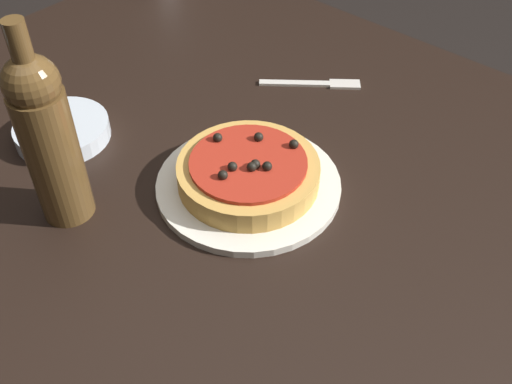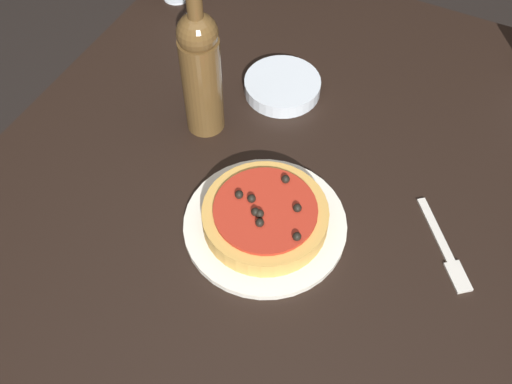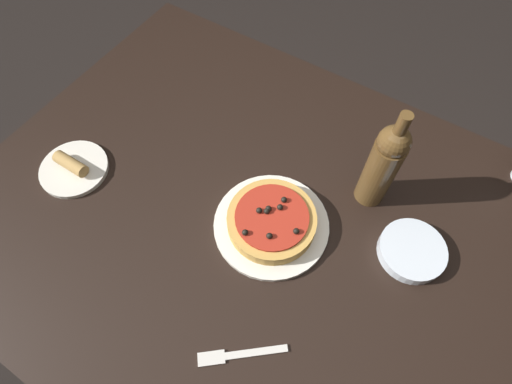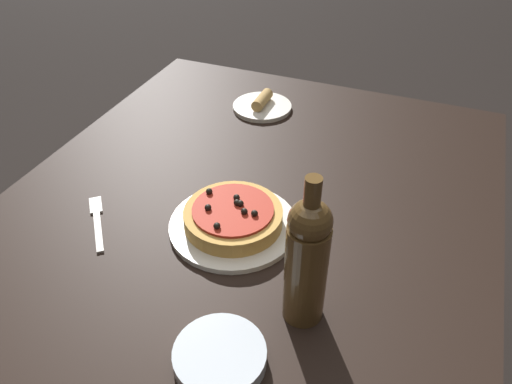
{
  "view_description": "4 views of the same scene",
  "coord_description": "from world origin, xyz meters",
  "px_view_note": "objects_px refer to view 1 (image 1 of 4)",
  "views": [
    {
      "loc": [
        -0.41,
        0.47,
        1.33
      ],
      "look_at": [
        -0.03,
        0.04,
        0.77
      ],
      "focal_mm": 42.0,
      "sensor_mm": 36.0,
      "label": 1
    },
    {
      "loc": [
        -0.48,
        -0.22,
        1.56
      ],
      "look_at": [
        0.06,
        0.04,
        0.75
      ],
      "focal_mm": 42.0,
      "sensor_mm": 36.0,
      "label": 2
    },
    {
      "loc": [
        0.2,
        -0.35,
        1.58
      ],
      "look_at": [
        -0.03,
        0.02,
        0.82
      ],
      "focal_mm": 28.0,
      "sensor_mm": 36.0,
      "label": 3
    },
    {
      "loc": [
        0.72,
        0.34,
        1.43
      ],
      "look_at": [
        -0.02,
        0.04,
        0.8
      ],
      "focal_mm": 35.0,
      "sensor_mm": 36.0,
      "label": 4
    }
  ],
  "objects_px": {
    "pizza": "(248,172)",
    "side_bowl": "(62,131)",
    "dining_table": "(259,225)",
    "fork": "(317,84)",
    "dinner_plate": "(248,185)",
    "wine_bottle": "(48,137)"
  },
  "relations": [
    {
      "from": "pizza",
      "to": "dinner_plate",
      "type": "bearing_deg",
      "value": 95.66
    },
    {
      "from": "dining_table",
      "to": "fork",
      "type": "xyz_separation_m",
      "value": [
        0.1,
        -0.27,
        0.08
      ]
    },
    {
      "from": "pizza",
      "to": "dining_table",
      "type": "bearing_deg",
      "value": -161.81
    },
    {
      "from": "dining_table",
      "to": "wine_bottle",
      "type": "bearing_deg",
      "value": 49.95
    },
    {
      "from": "dinner_plate",
      "to": "wine_bottle",
      "type": "distance_m",
      "value": 0.28
    },
    {
      "from": "dining_table",
      "to": "pizza",
      "type": "relative_size",
      "value": 7.0
    },
    {
      "from": "pizza",
      "to": "fork",
      "type": "xyz_separation_m",
      "value": [
        0.09,
        -0.28,
        -0.03
      ]
    },
    {
      "from": "pizza",
      "to": "fork",
      "type": "distance_m",
      "value": 0.29
    },
    {
      "from": "side_bowl",
      "to": "dining_table",
      "type": "bearing_deg",
      "value": -160.07
    },
    {
      "from": "dining_table",
      "to": "dinner_plate",
      "type": "height_order",
      "value": "dinner_plate"
    },
    {
      "from": "dining_table",
      "to": "dinner_plate",
      "type": "relative_size",
      "value": 5.33
    },
    {
      "from": "fork",
      "to": "dinner_plate",
      "type": "bearing_deg",
      "value": -111.93
    },
    {
      "from": "dining_table",
      "to": "dinner_plate",
      "type": "xyz_separation_m",
      "value": [
        0.02,
        0.01,
        0.08
      ]
    },
    {
      "from": "pizza",
      "to": "fork",
      "type": "bearing_deg",
      "value": -72.54
    },
    {
      "from": "dining_table",
      "to": "wine_bottle",
      "type": "height_order",
      "value": "wine_bottle"
    },
    {
      "from": "dining_table",
      "to": "dinner_plate",
      "type": "distance_m",
      "value": 0.08
    },
    {
      "from": "pizza",
      "to": "side_bowl",
      "type": "distance_m",
      "value": 0.32
    },
    {
      "from": "dinner_plate",
      "to": "fork",
      "type": "relative_size",
      "value": 1.77
    },
    {
      "from": "dinner_plate",
      "to": "pizza",
      "type": "height_order",
      "value": "pizza"
    },
    {
      "from": "pizza",
      "to": "wine_bottle",
      "type": "height_order",
      "value": "wine_bottle"
    },
    {
      "from": "dinner_plate",
      "to": "fork",
      "type": "height_order",
      "value": "dinner_plate"
    },
    {
      "from": "dinner_plate",
      "to": "fork",
      "type": "distance_m",
      "value": 0.29
    }
  ]
}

